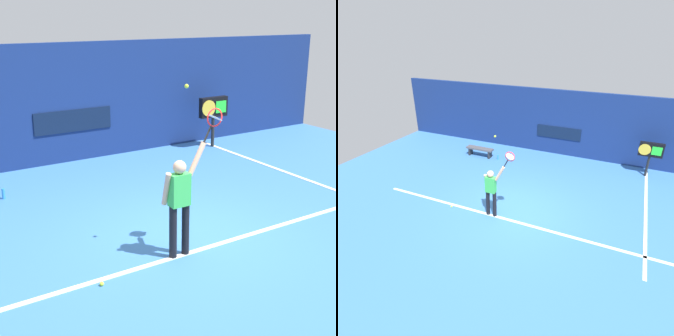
# 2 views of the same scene
# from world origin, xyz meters

# --- Properties ---
(ground_plane) EXTENTS (18.00, 18.00, 0.00)m
(ground_plane) POSITION_xyz_m (0.00, 0.00, 0.00)
(ground_plane) COLOR #3870B2
(back_wall) EXTENTS (18.00, 0.20, 3.21)m
(back_wall) POSITION_xyz_m (0.00, 5.72, 1.61)
(back_wall) COLOR navy
(back_wall) RESTS_ON ground_plane
(sponsor_banner_center) EXTENTS (2.20, 0.03, 0.60)m
(sponsor_banner_center) POSITION_xyz_m (0.00, 5.60, 1.14)
(sponsor_banner_center) COLOR #0C1933
(court_baseline) EXTENTS (10.00, 0.10, 0.01)m
(court_baseline) POSITION_xyz_m (0.00, -0.59, 0.01)
(court_baseline) COLOR white
(court_baseline) RESTS_ON ground_plane
(court_sideline) EXTENTS (0.10, 7.00, 0.01)m
(court_sideline) POSITION_xyz_m (4.22, 2.00, 0.01)
(court_sideline) COLOR white
(court_sideline) RESTS_ON ground_plane
(tennis_player) EXTENTS (0.76, 0.31, 1.94)m
(tennis_player) POSITION_xyz_m (-0.61, -0.56, 1.01)
(tennis_player) COLOR black
(tennis_player) RESTS_ON ground_plane
(tennis_racket) EXTENTS (0.44, 0.27, 0.61)m
(tennis_racket) POSITION_xyz_m (0.05, -0.56, 2.28)
(tennis_racket) COLOR black
(tennis_ball) EXTENTS (0.07, 0.07, 0.07)m
(tennis_ball) POSITION_xyz_m (-0.46, -0.50, 2.86)
(tennis_ball) COLOR #CCE033
(scoreboard_clock) EXTENTS (0.96, 0.20, 1.53)m
(scoreboard_clock) POSITION_xyz_m (4.16, 4.81, 1.17)
(scoreboard_clock) COLOR black
(scoreboard_clock) RESTS_ON ground_plane
(water_bottle) EXTENTS (0.07, 0.07, 0.24)m
(water_bottle) POSITION_xyz_m (-2.45, 3.72, 0.12)
(water_bottle) COLOR #338CD8
(water_bottle) RESTS_ON ground_plane
(spare_ball) EXTENTS (0.07, 0.07, 0.07)m
(spare_ball) POSITION_xyz_m (-2.13, -0.74, 0.03)
(spare_ball) COLOR #CCE033
(spare_ball) RESTS_ON ground_plane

